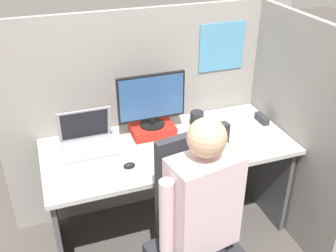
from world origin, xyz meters
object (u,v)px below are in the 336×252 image
(carrot_toy, at_px, (196,159))
(person, at_px, (205,225))
(paper_box, at_px, (152,129))
(laptop, at_px, (88,141))
(office_chair, at_px, (196,231))
(coffee_mug, at_px, (197,118))
(monitor, at_px, (151,100))
(stapler, at_px, (262,119))

(carrot_toy, bearing_deg, person, -108.23)
(paper_box, bearing_deg, laptop, -174.80)
(carrot_toy, bearing_deg, office_chair, -111.46)
(paper_box, distance_m, person, 0.96)
(person, xyz_separation_m, coffee_mug, (0.37, 0.97, 0.03))
(monitor, xyz_separation_m, office_chair, (-0.00, -0.80, -0.43))
(paper_box, relative_size, monitor, 0.63)
(laptop, height_order, carrot_toy, laptop)
(stapler, bearing_deg, person, -134.27)
(coffee_mug, bearing_deg, person, -110.81)
(paper_box, relative_size, carrot_toy, 1.80)
(person, bearing_deg, paper_box, 88.04)
(monitor, distance_m, stapler, 0.84)
(monitor, xyz_separation_m, person, (-0.03, -0.96, -0.23))
(monitor, distance_m, laptop, 0.49)
(monitor, distance_m, coffee_mug, 0.39)
(laptop, distance_m, coffee_mug, 0.78)
(laptop, bearing_deg, office_chair, -59.31)
(paper_box, bearing_deg, coffee_mug, 1.34)
(laptop, bearing_deg, coffee_mug, 3.55)
(laptop, bearing_deg, monitor, 5.56)
(monitor, height_order, stapler, monitor)
(laptop, xyz_separation_m, office_chair, (0.45, -0.75, -0.23))
(paper_box, bearing_deg, office_chair, -90.12)
(carrot_toy, xyz_separation_m, office_chair, (-0.14, -0.37, -0.20))
(laptop, xyz_separation_m, coffee_mug, (0.78, 0.05, -0.00))
(paper_box, xyz_separation_m, stapler, (0.80, -0.11, -0.01))
(carrot_toy, distance_m, person, 0.56)
(office_chair, height_order, person, person)
(monitor, distance_m, carrot_toy, 0.51)
(person, bearing_deg, laptop, 114.35)
(carrot_toy, distance_m, coffee_mug, 0.47)
(person, bearing_deg, carrot_toy, 71.77)
(coffee_mug, bearing_deg, carrot_toy, -113.88)
(stapler, height_order, carrot_toy, stapler)
(stapler, bearing_deg, laptop, 176.92)
(office_chair, xyz_separation_m, person, (-0.03, -0.17, 0.20))
(stapler, bearing_deg, coffee_mug, 165.97)
(paper_box, xyz_separation_m, person, (-0.03, -0.96, -0.01))
(monitor, height_order, person, person)
(paper_box, distance_m, office_chair, 0.82)
(monitor, height_order, carrot_toy, monitor)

